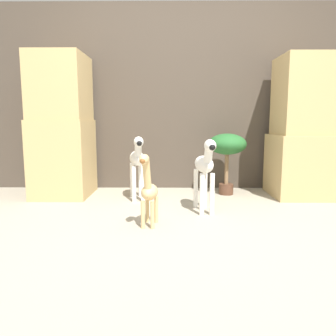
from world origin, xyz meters
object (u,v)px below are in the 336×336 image
(zebra_left, at_px, (137,160))
(zebra_right, at_px, (205,166))
(giraffe_figurine, at_px, (149,189))
(potted_palm_front, at_px, (227,148))

(zebra_left, bearing_deg, zebra_right, -35.49)
(zebra_left, height_order, giraffe_figurine, zebra_left)
(zebra_right, distance_m, potted_palm_front, 0.81)
(giraffe_figurine, height_order, potted_palm_front, potted_palm_front)
(zebra_right, height_order, potted_palm_front, potted_palm_front)
(zebra_right, distance_m, zebra_left, 0.81)
(zebra_left, xyz_separation_m, potted_palm_front, (0.98, 0.27, 0.11))
(potted_palm_front, bearing_deg, giraffe_figurine, -124.58)
(zebra_left, bearing_deg, giraffe_figurine, -78.72)
(giraffe_figurine, distance_m, potted_palm_front, 1.43)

